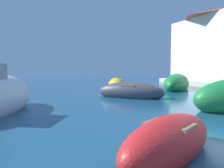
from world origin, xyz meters
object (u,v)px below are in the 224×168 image
moored_boat_5 (169,141)px  waterfront_building_annex (221,44)px  moored_boat_0 (131,92)px  moored_boat_6 (177,84)px  moored_boat_7 (116,85)px

moored_boat_5 → waterfront_building_annex: waterfront_building_annex is taller
moored_boat_0 → moored_boat_6: (5.99, 3.44, 0.13)m
moored_boat_5 → moored_boat_6: (9.13, 12.63, 0.17)m
waterfront_building_annex → moored_boat_5: bearing=-137.5°
moored_boat_7 → moored_boat_5: bearing=4.3°
waterfront_building_annex → moored_boat_7: bearing=179.4°
moored_boat_0 → waterfront_building_annex: (12.62, 5.28, 3.96)m
moored_boat_5 → waterfront_building_annex: bearing=-168.8°
moored_boat_7 → waterfront_building_annex: 12.25m
moored_boat_0 → waterfront_building_annex: 14.24m
moored_boat_0 → moored_boat_5: bearing=-67.3°
moored_boat_6 → moored_boat_7: moored_boat_6 is taller
moored_boat_0 → moored_boat_7: (1.03, 5.40, -0.00)m
moored_boat_0 → moored_boat_7: bearing=120.8°
moored_boat_0 → moored_boat_7: moored_boat_0 is taller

